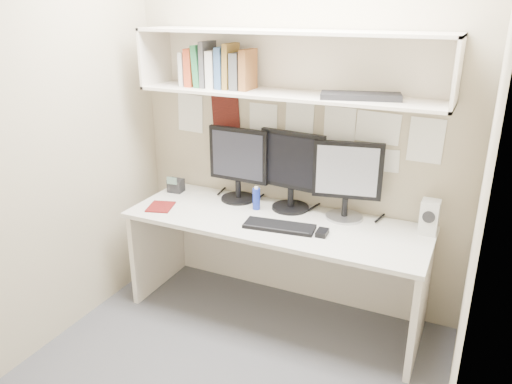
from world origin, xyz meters
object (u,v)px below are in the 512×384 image
at_px(monitor_left, 238,162).
at_px(keyboard, 279,226).
at_px(monitor_right, 347,178).
at_px(desk, 275,267).
at_px(desk_phone, 176,185).
at_px(maroon_notebook, 161,207).
at_px(monitor_center, 292,169).
at_px(speaker, 429,217).

bearing_deg(monitor_left, keyboard, -34.57).
bearing_deg(keyboard, monitor_right, 38.45).
bearing_deg(desk, desk_phone, 170.13).
bearing_deg(keyboard, desk, 115.12).
bearing_deg(desk, monitor_right, 28.39).
relative_size(desk, desk_phone, 15.31).
height_order(monitor_right, keyboard, monitor_right).
xyz_separation_m(monitor_left, monitor_right, (0.79, 0.00, -0.00)).
xyz_separation_m(keyboard, maroon_notebook, (-0.89, -0.04, -0.01)).
bearing_deg(desk, maroon_notebook, -169.08).
height_order(monitor_left, keyboard, monitor_left).
xyz_separation_m(desk, monitor_right, (0.41, 0.22, 0.64)).
bearing_deg(monitor_center, monitor_right, 6.44).
relative_size(monitor_left, maroon_notebook, 2.65).
bearing_deg(keyboard, speaker, 13.27).
bearing_deg(desk, monitor_left, 150.47).
bearing_deg(desk_phone, monitor_left, 3.18).
distance_m(desk, monitor_left, 0.78).
distance_m(maroon_notebook, desk_phone, 0.32).
bearing_deg(monitor_right, speaker, -13.22).
relative_size(monitor_left, monitor_right, 1.02).
bearing_deg(monitor_left, speaker, 0.98).
relative_size(monitor_right, keyboard, 1.16).
bearing_deg(maroon_notebook, monitor_center, 7.26).
bearing_deg(maroon_notebook, desk_phone, 87.03).
bearing_deg(keyboard, maroon_notebook, 175.18).
xyz_separation_m(monitor_right, maroon_notebook, (-1.22, -0.38, -0.27)).
height_order(monitor_center, keyboard, monitor_center).
distance_m(keyboard, maroon_notebook, 0.89).
distance_m(desk, desk_phone, 0.99).
bearing_deg(monitor_right, keyboard, -145.96).
bearing_deg(desk, keyboard, -57.64).
bearing_deg(desk_phone, speaker, -2.57).
xyz_separation_m(monitor_left, keyboard, (0.46, -0.34, -0.27)).
relative_size(desk, monitor_left, 3.78).
xyz_separation_m(monitor_center, maroon_notebook, (-0.83, -0.38, -0.29)).
bearing_deg(keyboard, monitor_center, 91.93).
height_order(keyboard, maroon_notebook, keyboard).
distance_m(desk, speaker, 1.07).
xyz_separation_m(monitor_left, maroon_notebook, (-0.42, -0.38, -0.28)).
height_order(monitor_center, desk_phone, monitor_center).
xyz_separation_m(monitor_right, speaker, (0.53, -0.01, -0.17)).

